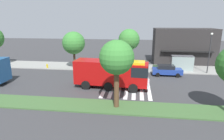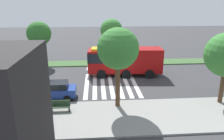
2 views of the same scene
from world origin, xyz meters
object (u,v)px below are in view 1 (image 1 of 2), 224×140
(sidewalk_tree_west, at_px, (74,43))
(fire_hydrant, at_px, (47,66))
(bench_near_shelter, at_px, (157,67))
(sidewalk_tree_center, at_px, (129,40))
(parked_car_mid, at_px, (167,70))
(street_lamp, at_px, (210,50))
(fire_truck, at_px, (113,73))
(bus_stop_shelter, at_px, (183,60))
(median_tree_west, at_px, (117,58))

(sidewalk_tree_west, xyz_separation_m, fire_hydrant, (-4.85, -0.50, -4.03))
(bench_near_shelter, bearing_deg, sidewalk_tree_center, -172.81)
(parked_car_mid, relative_size, bench_near_shelter, 2.79)
(bench_near_shelter, distance_m, street_lamp, 8.38)
(fire_truck, relative_size, bus_stop_shelter, 2.69)
(median_tree_west, distance_m, fire_hydrant, 19.94)
(parked_car_mid, xyz_separation_m, sidewalk_tree_west, (-15.30, 2.20, 3.66))
(sidewalk_tree_center, distance_m, median_tree_west, 14.33)
(fire_truck, distance_m, bus_stop_shelter, 13.90)
(median_tree_west, bearing_deg, sidewalk_tree_center, 87.92)
(bench_near_shelter, bearing_deg, street_lamp, -7.52)
(median_tree_west, bearing_deg, sidewalk_tree_west, 121.64)
(parked_car_mid, bearing_deg, sidewalk_tree_center, 159.16)
(fire_truck, xyz_separation_m, bench_near_shelter, (6.34, 9.27, -1.39))
(bench_near_shelter, bearing_deg, parked_car_mid, -68.29)
(bus_stop_shelter, xyz_separation_m, fire_hydrant, (-23.03, -1.13, -1.40))
(sidewalk_tree_west, bearing_deg, parked_car_mid, -8.19)
(bus_stop_shelter, bearing_deg, sidewalk_tree_center, -175.90)
(fire_truck, distance_m, sidewalk_tree_center, 9.35)
(sidewalk_tree_west, height_order, median_tree_west, median_tree_west)
(fire_truck, distance_m, bench_near_shelter, 11.31)
(street_lamp, xyz_separation_m, fire_hydrant, (-26.68, -0.10, -3.36))
(fire_truck, bearing_deg, sidewalk_tree_west, 136.28)
(fire_truck, distance_m, sidewalk_tree_west, 11.95)
(fire_hydrant, bearing_deg, bench_near_shelter, 3.34)
(sidewalk_tree_west, bearing_deg, fire_truck, -47.83)
(parked_car_mid, relative_size, street_lamp, 0.71)
(parked_car_mid, height_order, bench_near_shelter, parked_car_mid)
(parked_car_mid, distance_m, street_lamp, 7.41)
(parked_car_mid, height_order, street_lamp, street_lamp)
(fire_truck, bearing_deg, fire_hydrant, 151.38)
(sidewalk_tree_west, xyz_separation_m, sidewalk_tree_center, (9.34, 0.00, 0.65))
(street_lamp, bearing_deg, fire_hydrant, -179.79)
(bus_stop_shelter, height_order, street_lamp, street_lamp)
(parked_car_mid, height_order, sidewalk_tree_center, sidewalk_tree_center)
(bench_near_shelter, bearing_deg, fire_hydrant, -176.66)
(median_tree_west, bearing_deg, fire_truck, 99.83)
(bus_stop_shelter, bearing_deg, bench_near_shelter, -179.67)
(street_lamp, bearing_deg, sidewalk_tree_west, 178.95)
(sidewalk_tree_center, height_order, fire_hydrant, sidewalk_tree_center)
(sidewalk_tree_west, bearing_deg, fire_hydrant, -174.11)
(bus_stop_shelter, xyz_separation_m, median_tree_west, (-9.36, -14.95, 3.04))
(parked_car_mid, distance_m, bench_near_shelter, 3.04)
(parked_car_mid, bearing_deg, fire_hydrant, 174.62)
(bench_near_shelter, xyz_separation_m, sidewalk_tree_center, (-4.84, -0.61, 4.58))
(bench_near_shelter, relative_size, median_tree_west, 0.25)
(median_tree_west, bearing_deg, parked_car_mid, 61.88)
(street_lamp, height_order, fire_hydrant, street_lamp)
(sidewalk_tree_west, height_order, sidewalk_tree_center, sidewalk_tree_center)
(bus_stop_shelter, distance_m, sidewalk_tree_west, 18.38)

